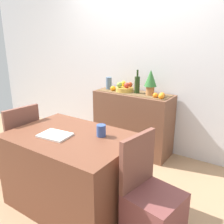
% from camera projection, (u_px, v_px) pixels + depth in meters
% --- Properties ---
extents(ground_plane, '(6.40, 6.40, 0.02)m').
position_uv_depth(ground_plane, '(92.00, 179.00, 2.92)').
color(ground_plane, '#A57F5C').
rests_on(ground_plane, ground).
extents(room_wall_rear, '(6.40, 0.06, 2.70)m').
position_uv_depth(room_wall_rear, '(142.00, 56.00, 3.45)').
color(room_wall_rear, silver).
rests_on(room_wall_rear, ground).
extents(sideboard_console, '(1.10, 0.42, 0.87)m').
position_uv_depth(sideboard_console, '(133.00, 122.00, 3.51)').
color(sideboard_console, brown).
rests_on(sideboard_console, ground).
extents(table_runner, '(1.04, 0.32, 0.01)m').
position_uv_depth(table_runner, '(133.00, 93.00, 3.38)').
color(table_runner, brown).
rests_on(table_runner, sideboard_console).
extents(fruit_bowl, '(0.25, 0.25, 0.06)m').
position_uv_depth(fruit_bowl, '(125.00, 89.00, 3.45)').
color(fruit_bowl, gold).
rests_on(fruit_bowl, table_runner).
extents(apple_center, '(0.08, 0.08, 0.08)m').
position_uv_depth(apple_center, '(127.00, 85.00, 3.38)').
color(apple_center, '#B93323').
rests_on(apple_center, fruit_bowl).
extents(apple_right, '(0.08, 0.08, 0.08)m').
position_uv_depth(apple_right, '(119.00, 85.00, 3.40)').
color(apple_right, '#83A13D').
rests_on(apple_right, fruit_bowl).
extents(apple_rear, '(0.08, 0.08, 0.08)m').
position_uv_depth(apple_rear, '(123.00, 83.00, 3.50)').
color(apple_rear, gold).
rests_on(apple_rear, fruit_bowl).
extents(apple_left, '(0.07, 0.07, 0.07)m').
position_uv_depth(apple_left, '(130.00, 84.00, 3.45)').
color(apple_left, '#AE3717').
rests_on(apple_left, fruit_bowl).
extents(wine_bottle, '(0.07, 0.07, 0.32)m').
position_uv_depth(wine_bottle, '(137.00, 85.00, 3.31)').
color(wine_bottle, '#203416').
rests_on(wine_bottle, sideboard_console).
extents(ceramic_vase, '(0.08, 0.08, 0.18)m').
position_uv_depth(ceramic_vase, '(109.00, 83.00, 3.57)').
color(ceramic_vase, slate).
rests_on(ceramic_vase, sideboard_console).
extents(potted_plant, '(0.16, 0.16, 0.34)m').
position_uv_depth(potted_plant, '(151.00, 81.00, 3.19)').
color(potted_plant, '#AF713F').
rests_on(potted_plant, sideboard_console).
extents(orange_loose_near_bowl, '(0.07, 0.07, 0.07)m').
position_uv_depth(orange_loose_near_bowl, '(161.00, 96.00, 3.04)').
color(orange_loose_near_bowl, orange).
rests_on(orange_loose_near_bowl, sideboard_console).
extents(orange_loose_mid, '(0.07, 0.07, 0.07)m').
position_uv_depth(orange_loose_mid, '(113.00, 88.00, 3.48)').
color(orange_loose_mid, orange).
rests_on(orange_loose_mid, sideboard_console).
extents(orange_loose_end, '(0.06, 0.06, 0.06)m').
position_uv_depth(orange_loose_end, '(155.00, 95.00, 3.11)').
color(orange_loose_end, orange).
rests_on(orange_loose_end, sideboard_console).
extents(orange_loose_far, '(0.07, 0.07, 0.07)m').
position_uv_depth(orange_loose_far, '(162.00, 95.00, 3.11)').
color(orange_loose_far, orange).
rests_on(orange_loose_far, sideboard_console).
extents(dining_table, '(1.18, 0.82, 0.74)m').
position_uv_depth(dining_table, '(73.00, 170.00, 2.39)').
color(dining_table, brown).
rests_on(dining_table, ground).
extents(open_book, '(0.30, 0.24, 0.02)m').
position_uv_depth(open_book, '(55.00, 135.00, 2.25)').
color(open_book, white).
rests_on(open_book, dining_table).
extents(coffee_cup, '(0.09, 0.09, 0.11)m').
position_uv_depth(coffee_cup, '(101.00, 131.00, 2.24)').
color(coffee_cup, '#334E93').
rests_on(coffee_cup, dining_table).
extents(chair_near_window, '(0.45, 0.45, 0.90)m').
position_uv_depth(chair_near_window, '(19.00, 157.00, 2.87)').
color(chair_near_window, brown).
rests_on(chair_near_window, ground).
extents(chair_by_corner, '(0.46, 0.46, 0.90)m').
position_uv_depth(chair_by_corner, '(152.00, 213.00, 1.96)').
color(chair_by_corner, brown).
rests_on(chair_by_corner, ground).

